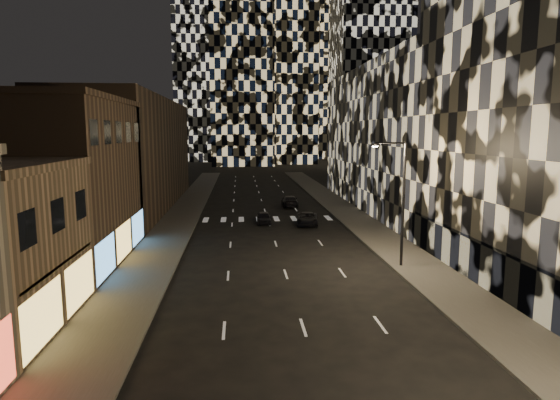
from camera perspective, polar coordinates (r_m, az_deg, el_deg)
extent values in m
cube|color=#47443F|center=(53.68, -12.25, -2.36)|extent=(4.00, 120.00, 0.15)
cube|color=#47443F|center=(54.84, 8.97, -2.05)|extent=(4.00, 120.00, 0.15)
cube|color=#4C4C47|center=(53.46, -10.01, -2.34)|extent=(0.20, 120.00, 0.15)
cube|color=#4C4C47|center=(54.37, 6.82, -2.09)|extent=(0.20, 120.00, 0.15)
cube|color=brown|center=(38.62, -26.00, 1.77)|extent=(10.00, 15.00, 12.00)
cube|color=brown|center=(63.93, -17.58, 5.38)|extent=(10.00, 40.00, 14.00)
cube|color=#383838|center=(32.06, 24.23, -7.50)|extent=(0.60, 25.00, 3.00)
cube|color=#232326|center=(63.69, 16.46, 7.22)|extent=(16.00, 40.00, 18.00)
cube|color=black|center=(147.25, -4.74, 23.10)|extent=(18.00, 18.00, 95.00)
cylinder|color=black|center=(34.79, 14.79, -0.54)|extent=(0.20, 0.20, 9.00)
cylinder|color=black|center=(34.05, 13.31, 6.77)|extent=(2.20, 0.14, 0.14)
cube|color=black|center=(33.73, 11.52, 6.61)|extent=(0.50, 0.25, 0.18)
cube|color=#FFEAB2|center=(33.73, 11.51, 6.41)|extent=(0.35, 0.18, 0.06)
imported|color=black|center=(50.61, -1.96, -2.18)|extent=(1.51, 3.69, 1.25)
imported|color=black|center=(62.11, 1.21, -0.13)|extent=(2.20, 5.05, 1.45)
imported|color=black|center=(49.89, 3.33, -2.31)|extent=(2.78, 4.95, 1.31)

